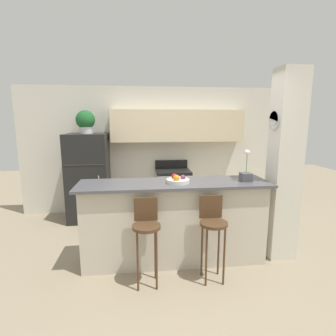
% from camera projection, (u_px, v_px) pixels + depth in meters
% --- Properties ---
extents(ground_plane, '(14.00, 14.00, 0.00)m').
position_uv_depth(ground_plane, '(174.00, 260.00, 3.61)').
color(ground_plane, gray).
extents(wall_back, '(5.60, 0.38, 2.55)m').
position_uv_depth(wall_back, '(167.00, 141.00, 5.36)').
color(wall_back, silver).
rests_on(wall_back, ground_plane).
extents(pillar_right, '(0.38, 0.32, 2.55)m').
position_uv_depth(pillar_right, '(284.00, 167.00, 3.51)').
color(pillar_right, silver).
rests_on(pillar_right, ground_plane).
extents(counter_bar, '(2.50, 0.65, 1.10)m').
position_uv_depth(counter_bar, '(174.00, 222.00, 3.51)').
color(counter_bar, beige).
rests_on(counter_bar, ground_plane).
extents(refrigerator, '(0.75, 0.73, 1.65)m').
position_uv_depth(refrigerator, '(89.00, 177.00, 4.97)').
color(refrigerator, black).
rests_on(refrigerator, ground_plane).
extents(stove_range, '(0.67, 0.59, 1.07)m').
position_uv_depth(stove_range, '(173.00, 192.00, 5.29)').
color(stove_range, silver).
rests_on(stove_range, ground_plane).
extents(bar_stool_left, '(0.32, 0.32, 1.01)m').
position_uv_depth(bar_stool_left, '(146.00, 229.00, 2.98)').
color(bar_stool_left, '#4C331E').
rests_on(bar_stool_left, ground_plane).
extents(bar_stool_right, '(0.32, 0.32, 1.01)m').
position_uv_depth(bar_stool_right, '(213.00, 226.00, 3.07)').
color(bar_stool_right, '#4C331E').
rests_on(bar_stool_right, ground_plane).
extents(potted_plant_on_fridge, '(0.35, 0.35, 0.42)m').
position_uv_depth(potted_plant_on_fridge, '(86.00, 121.00, 4.78)').
color(potted_plant_on_fridge, silver).
rests_on(potted_plant_on_fridge, refrigerator).
extents(orchid_vase, '(0.14, 0.14, 0.42)m').
position_uv_depth(orchid_vase, '(246.00, 174.00, 3.46)').
color(orchid_vase, '#4C4C51').
rests_on(orchid_vase, counter_bar).
extents(fruit_bowl, '(0.30, 0.30, 0.12)m').
position_uv_depth(fruit_bowl, '(178.00, 180.00, 3.37)').
color(fruit_bowl, silver).
rests_on(fruit_bowl, counter_bar).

